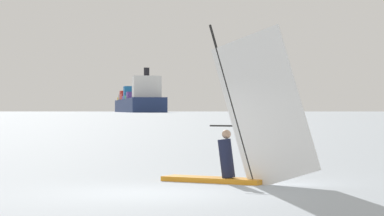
# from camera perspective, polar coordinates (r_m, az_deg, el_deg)

# --- Properties ---
(ground_plane) EXTENTS (4000.00, 4000.00, 0.00)m
(ground_plane) POSITION_cam_1_polar(r_m,az_deg,el_deg) (17.70, -2.61, -5.87)
(ground_plane) COLOR #9EA8B2
(windsurfer) EXTENTS (3.53, 2.67, 4.02)m
(windsurfer) POSITION_cam_1_polar(r_m,az_deg,el_deg) (19.98, 3.38, -2.13)
(windsurfer) COLOR orange
(windsurfer) RESTS_ON ground_plane
(cargo_ship) EXTENTS (31.77, 209.29, 32.19)m
(cargo_ship) POSITION_cam_1_polar(r_m,az_deg,el_deg) (673.30, -3.76, 0.38)
(cargo_ship) COLOR navy
(cargo_ship) RESTS_ON ground_plane
(distant_headland) EXTENTS (1173.00, 377.55, 35.18)m
(distant_headland) POSITION_cam_1_polar(r_m,az_deg,el_deg) (1560.89, 3.59, 0.44)
(distant_headland) COLOR #60665B
(distant_headland) RESTS_ON ground_plane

